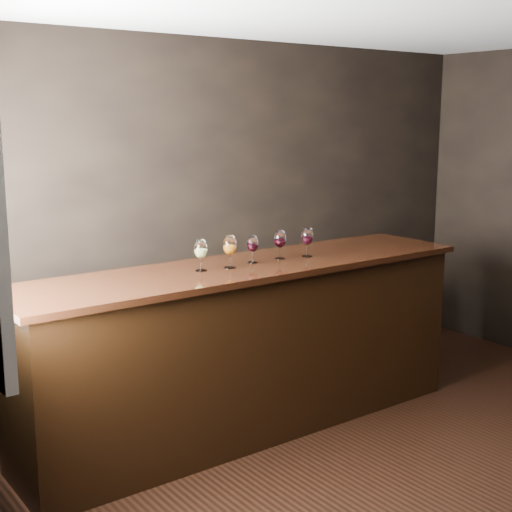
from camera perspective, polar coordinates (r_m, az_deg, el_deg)
ground at (r=4.79m, az=15.25°, el=-16.61°), size 5.00×5.00×0.00m
room_shell at (r=4.16m, az=13.30°, el=5.50°), size 5.02×4.52×2.81m
bar_counter at (r=5.05m, az=-0.64°, el=-7.57°), size 3.30×0.73×1.15m
bar_top at (r=4.89m, az=-0.65°, el=-0.92°), size 3.41×0.80×0.04m
back_bar_shelf at (r=5.64m, az=-4.79°, el=-6.31°), size 2.83×0.40×1.02m
glass_white at (r=4.67m, az=-4.44°, el=0.49°), size 0.09×0.09×0.21m
glass_amber at (r=4.75m, az=-2.11°, el=0.78°), size 0.09×0.09×0.22m
glass_red_a at (r=4.93m, az=-0.27°, el=0.91°), size 0.08×0.08×0.19m
glass_red_b at (r=5.06m, az=1.93°, el=1.30°), size 0.09×0.09×0.20m
glass_red_c at (r=5.15m, az=4.12°, el=1.52°), size 0.09×0.09×0.21m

